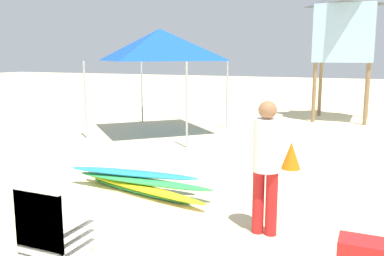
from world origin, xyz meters
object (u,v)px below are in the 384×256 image
object	(u,v)px
lifeguard_near_left	(266,159)
lifeguard_tower	(346,27)
stacked_plastic_chairs	(50,229)
traffic_cone_near	(291,155)
popup_canopy	(160,45)
surfboard_pile	(138,182)

from	to	relation	value
lifeguard_near_left	lifeguard_tower	xyz separation A→B (m)	(0.09, 9.99, 2.12)
stacked_plastic_chairs	traffic_cone_near	size ratio (longest dim) A/B	2.15
stacked_plastic_chairs	traffic_cone_near	world-z (taller)	stacked_plastic_chairs
popup_canopy	lifeguard_tower	bearing A→B (deg)	46.11
traffic_cone_near	surfboard_pile	bearing A→B (deg)	-128.93
lifeguard_tower	traffic_cone_near	world-z (taller)	lifeguard_tower
surfboard_pile	traffic_cone_near	size ratio (longest dim) A/B	5.04
stacked_plastic_chairs	popup_canopy	size ratio (longest dim) A/B	0.38
stacked_plastic_chairs	traffic_cone_near	xyz separation A→B (m)	(1.10, 5.21, -0.39)
surfboard_pile	lifeguard_near_left	world-z (taller)	lifeguard_near_left
popup_canopy	traffic_cone_near	world-z (taller)	popup_canopy
surfboard_pile	popup_canopy	xyz separation A→B (m)	(-2.09, 4.73, 2.24)
popup_canopy	lifeguard_tower	distance (m)	6.33
lifeguard_tower	lifeguard_near_left	bearing A→B (deg)	-90.53
surfboard_pile	popup_canopy	bearing A→B (deg)	113.84
lifeguard_near_left	stacked_plastic_chairs	bearing A→B (deg)	-122.95
lifeguard_near_left	popup_canopy	size ratio (longest dim) A/B	0.55
lifeguard_near_left	lifeguard_tower	distance (m)	10.21
stacked_plastic_chairs	lifeguard_near_left	world-z (taller)	lifeguard_near_left
lifeguard_near_left	surfboard_pile	bearing A→B (deg)	161.66
surfboard_pile	lifeguard_near_left	size ratio (longest dim) A/B	1.62
surfboard_pile	popup_canopy	size ratio (longest dim) A/B	0.90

